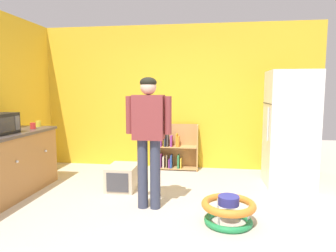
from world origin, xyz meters
TOP-DOWN VIEW (x-y plane):
  - ground_plane at (0.00, 0.00)m, footprint 12.00×12.00m
  - back_wall at (0.00, 2.33)m, footprint 5.20×0.06m
  - refrigerator at (1.83, 1.41)m, footprint 0.73×0.68m
  - bookshelf at (-0.06, 2.14)m, footprint 0.80×0.28m
  - standing_person at (-0.15, 0.22)m, footprint 0.57×0.22m
  - baby_walker at (0.82, -0.12)m, footprint 0.60×0.60m
  - pet_carrier at (-0.69, 0.89)m, footprint 0.42×0.55m
  - banana_bunch at (-2.31, 0.61)m, footprint 0.15×0.16m
  - red_cup at (-2.06, 0.81)m, footprint 0.08×0.08m
  - yellow_cup at (-2.13, 1.07)m, footprint 0.08×0.08m

SIDE VIEW (x-z plane):
  - ground_plane at x=0.00m, z-range 0.00..0.00m
  - baby_walker at x=0.82m, z-range 0.00..0.32m
  - pet_carrier at x=-0.69m, z-range 0.00..0.36m
  - bookshelf at x=-0.06m, z-range -0.06..0.79m
  - refrigerator at x=1.83m, z-range 0.00..1.78m
  - banana_bunch at x=-2.31m, z-range 0.91..0.95m
  - red_cup at x=-2.06m, z-range 0.90..0.99m
  - yellow_cup at x=-2.13m, z-range 0.90..0.99m
  - standing_person at x=-0.15m, z-range 0.17..1.81m
  - back_wall at x=0.00m, z-range 0.00..2.70m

